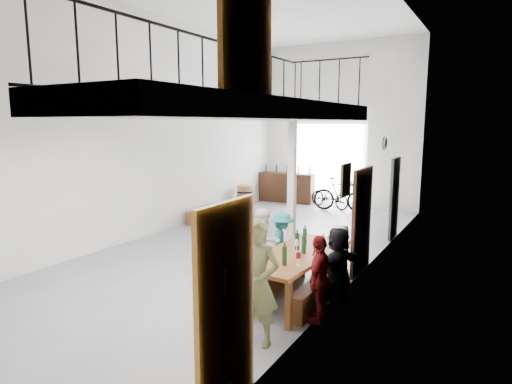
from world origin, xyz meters
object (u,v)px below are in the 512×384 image
Objects in this scene: tasting_table at (297,257)px; bench_inner at (261,279)px; side_bench at (204,214)px; oak_barrel at (245,198)px; serving_counter at (287,187)px; bicycle_near at (330,196)px; host_standing at (257,283)px.

tasting_table reaches higher than bench_inner.
side_bench is 1.79× the size of oak_barrel.
serving_counter reaches higher than tasting_table.
tasting_table is at bearing 13.73° from bench_inner.
bicycle_near reaches higher than side_bench.
side_bench is 4.42m from bicycle_near.
bicycle_near is (2.33, 1.63, 0.02)m from oak_barrel.
serving_counter is at bearing 79.34° from side_bench.
bench_inner is 2.86× the size of oak_barrel.
bench_inner is 1.15× the size of serving_counter.
serving_counter reaches higher than bicycle_near.
bench_inner is at bearing -71.32° from serving_counter.
bicycle_near is at bearing 97.49° from host_standing.
bicycle_near reaches higher than oak_barrel.
bench_inner is at bearing -167.70° from tasting_table.
side_bench is 2.02m from oak_barrel.
bicycle_near is at bearing 106.54° from bench_inner.
side_bench is at bearing -94.74° from oak_barrel.
host_standing is at bearing -145.02° from bicycle_near.
side_bench is 0.72× the size of serving_counter.
side_bench is 0.91× the size of bicycle_near.
serving_counter is 1.21× the size of host_standing.
bicycle_near is (-1.60, 7.54, 0.15)m from bench_inner.
oak_barrel is at bearing 128.22° from bench_inner.
oak_barrel is 8.72m from host_standing.
oak_barrel is 0.51× the size of bicycle_near.
oak_barrel is 2.85m from bicycle_near.
serving_counter is at bearing 120.03° from tasting_table.
tasting_table is 7.38m from oak_barrel.
host_standing is 9.29m from bicycle_near.
bicycle_near reaches higher than tasting_table.
oak_barrel is at bearing 115.33° from host_standing.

